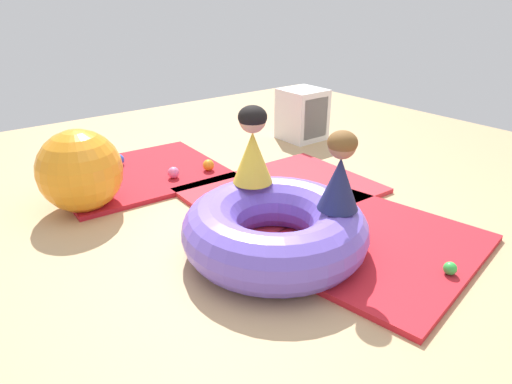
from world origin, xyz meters
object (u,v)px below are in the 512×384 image
object	(u,v)px
play_ball_blue	(119,160)
storage_cube	(304,115)
exercise_ball_large	(80,171)
play_ball_green	(450,268)
child_in_yellow	(253,146)
play_ball_orange	(208,165)
inflatable_cushion	(275,229)
play_ball_pink	(173,173)
child_in_navy	(340,172)

from	to	relation	value
play_ball_blue	storage_cube	size ratio (longest dim) A/B	0.19
play_ball_blue	exercise_ball_large	bearing A→B (deg)	-129.47
exercise_ball_large	play_ball_green	bearing A→B (deg)	-58.77
child_in_yellow	play_ball_orange	xyz separation A→B (m)	(0.30, 1.06, -0.52)
inflatable_cushion	play_ball_blue	size ratio (longest dim) A/B	11.05
play_ball_orange	play_ball_pink	xyz separation A→B (m)	(-0.34, 0.03, -0.00)
play_ball_green	exercise_ball_large	world-z (taller)	exercise_ball_large
child_in_navy	play_ball_green	bearing A→B (deg)	-85.72
child_in_navy	play_ball_pink	size ratio (longest dim) A/B	4.77
child_in_yellow	play_ball_pink	size ratio (longest dim) A/B	5.24
child_in_yellow	storage_cube	distance (m)	2.20
child_in_yellow	inflatable_cushion	bearing A→B (deg)	-94.34
inflatable_cushion	storage_cube	distance (m)	2.48
child_in_yellow	play_ball_blue	distance (m)	1.80
inflatable_cushion	exercise_ball_large	world-z (taller)	exercise_ball_large
play_ball_orange	exercise_ball_large	distance (m)	1.16
play_ball_green	play_ball_pink	world-z (taller)	play_ball_pink
exercise_ball_large	child_in_navy	bearing A→B (deg)	-59.35
inflatable_cushion	exercise_ball_large	size ratio (longest dim) A/B	1.86
child_in_navy	exercise_ball_large	bearing A→B (deg)	92.01
child_in_navy	play_ball_blue	xyz separation A→B (m)	(-0.45, 2.34, -0.50)
play_ball_blue	play_ball_orange	bearing A→B (deg)	-47.05
inflatable_cushion	child_in_yellow	xyz separation A→B (m)	(0.10, 0.36, 0.44)
child_in_navy	exercise_ball_large	size ratio (longest dim) A/B	0.76
play_ball_orange	child_in_yellow	bearing A→B (deg)	-105.74
storage_cube	play_ball_pink	bearing A→B (deg)	-172.61
child_in_navy	storage_cube	xyz separation A→B (m)	(1.57, 1.96, -0.31)
inflatable_cushion	play_ball_orange	xyz separation A→B (m)	(0.39, 1.42, -0.09)
child_in_yellow	play_ball_pink	world-z (taller)	child_in_yellow
child_in_yellow	play_ball_green	bearing A→B (deg)	-55.92
child_in_yellow	play_ball_orange	bearing A→B (deg)	84.76
child_in_navy	child_in_yellow	xyz separation A→B (m)	(-0.16, 0.63, 0.02)
play_ball_orange	exercise_ball_large	bearing A→B (deg)	-179.03
play_ball_orange	play_ball_pink	size ratio (longest dim) A/B	1.03
play_ball_blue	play_ball_green	size ratio (longest dim) A/B	1.36
play_ball_pink	exercise_ball_large	size ratio (longest dim) A/B	0.16
play_ball_orange	storage_cube	size ratio (longest dim) A/B	0.19
child_in_navy	child_in_yellow	size ratio (longest dim) A/B	0.91
play_ball_pink	exercise_ball_large	bearing A→B (deg)	-176.21
storage_cube	play_ball_orange	bearing A→B (deg)	-169.56
child_in_yellow	storage_cube	xyz separation A→B (m)	(1.72, 1.32, -0.34)
play_ball_blue	play_ball_orange	world-z (taller)	play_ball_blue
child_in_navy	storage_cube	size ratio (longest dim) A/B	0.86
play_ball_orange	storage_cube	xyz separation A→B (m)	(1.42, 0.26, 0.19)
play_ball_green	play_ball_pink	xyz separation A→B (m)	(-0.57, 2.30, 0.01)
inflatable_cushion	child_in_navy	distance (m)	0.56
child_in_yellow	play_ball_green	distance (m)	1.42
child_in_navy	play_ball_pink	distance (m)	1.81
play_ball_pink	play_ball_green	bearing A→B (deg)	-76.15
play_ball_orange	play_ball_green	world-z (taller)	play_ball_orange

